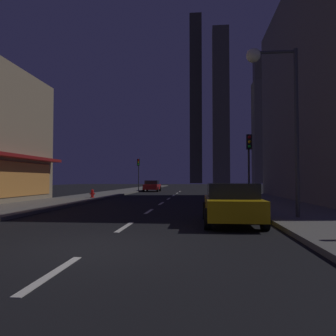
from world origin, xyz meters
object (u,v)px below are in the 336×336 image
at_px(car_parked_near, 231,203).
at_px(fire_hydrant_far_left, 92,194).
at_px(car_parked_far, 152,186).
at_px(traffic_light_far_left, 138,167).
at_px(street_lamp_right, 274,90).
at_px(traffic_light_near_right, 249,153).

bearing_deg(car_parked_near, fire_hydrant_far_left, 126.35).
distance_m(car_parked_near, car_parked_far, 30.52).
height_order(car_parked_far, traffic_light_far_left, traffic_light_far_left).
height_order(fire_hydrant_far_left, street_lamp_right, street_lamp_right).
xyz_separation_m(fire_hydrant_far_left, traffic_light_near_right, (11.40, -4.80, 2.74)).
bearing_deg(car_parked_near, car_parked_far, 103.65).
relative_size(traffic_light_near_right, traffic_light_far_left, 1.00).
relative_size(car_parked_far, traffic_light_near_right, 1.01).
distance_m(traffic_light_near_right, street_lamp_right, 7.28).
height_order(traffic_light_near_right, street_lamp_right, street_lamp_right).
relative_size(fire_hydrant_far_left, traffic_light_near_right, 0.16).
bearing_deg(street_lamp_right, fire_hydrant_far_left, 133.63).
height_order(car_parked_near, traffic_light_near_right, traffic_light_near_right).
bearing_deg(car_parked_far, car_parked_near, -76.35).
height_order(traffic_light_far_left, street_lamp_right, street_lamp_right).
xyz_separation_m(car_parked_far, traffic_light_far_left, (-1.90, 0.40, 2.45)).
distance_m(car_parked_far, street_lamp_right, 30.27).
bearing_deg(car_parked_far, traffic_light_near_right, -67.11).
relative_size(traffic_light_near_right, street_lamp_right, 0.64).
relative_size(traffic_light_far_left, street_lamp_right, 0.64).
height_order(car_parked_near, fire_hydrant_far_left, car_parked_near).
xyz_separation_m(car_parked_far, fire_hydrant_far_left, (-2.30, -16.75, -0.29)).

